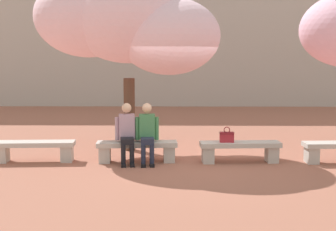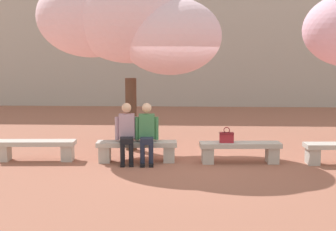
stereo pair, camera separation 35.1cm
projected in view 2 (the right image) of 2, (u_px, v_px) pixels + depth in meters
The scene contains 9 objects.
ground_plane at pixel (188, 162), 10.19m from camera, with size 100.00×100.00×0.00m, color #9E604C.
building_facade at pixel (190, 15), 22.26m from camera, with size 28.00×4.00×8.38m, color #B7B2A8.
stone_bench_west_end at pixel (36, 147), 10.30m from camera, with size 1.76×0.52×0.45m.
stone_bench_near_west at pixel (137, 148), 10.20m from camera, with size 1.76×0.52×0.45m.
stone_bench_center at pixel (240, 149), 10.09m from camera, with size 1.76×0.52×0.45m.
person_seated_left at pixel (127, 131), 10.10m from camera, with size 0.51×0.71×1.29m.
person_seated_right at pixel (147, 131), 10.08m from camera, with size 0.51×0.70×1.29m.
handbag at pixel (227, 137), 10.04m from camera, with size 0.30×0.15×0.34m.
cherry_tree_main at pixel (129, 23), 11.10m from camera, with size 4.44×2.81×4.30m.
Camera 2 is at (0.03, -9.97, 2.36)m, focal length 50.00 mm.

